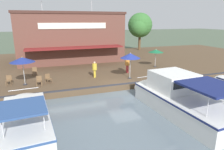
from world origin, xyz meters
name	(u,v)px	position (x,y,z in m)	size (l,w,h in m)	color
ground_plane	(124,91)	(0.00, 0.00, 0.00)	(220.00, 220.00, 0.00)	#4C5B47
quay_deck	(94,63)	(-11.00, 0.00, 0.30)	(22.00, 56.00, 0.60)	brown
quay_edge_fender	(124,84)	(-0.10, 0.00, 0.65)	(0.20, 50.40, 0.10)	#2D2D33
waterfront_restaurant	(69,36)	(-13.91, -2.76, 3.88)	(10.57, 13.85, 8.64)	brown
patio_umbrella_back_row	(22,60)	(-2.88, -8.29, 2.84)	(2.07, 2.07, 2.50)	#B7B7B7
patio_umbrella_by_entrance	(156,51)	(-5.26, 6.25, 2.54)	(1.81, 1.81, 2.17)	#B7B7B7
patio_umbrella_near_quay_edge	(130,56)	(-1.65, 1.24, 2.84)	(1.92, 1.92, 2.52)	#B7B7B7
cafe_chair_back_row_seat	(48,78)	(-2.68, -6.33, 1.08)	(0.59, 0.59, 0.85)	brown
cafe_chair_beside_entrance	(39,80)	(-2.21, -7.09, 1.08)	(0.48, 0.48, 0.85)	brown
cafe_chair_facing_river	(9,80)	(-3.30, -9.59, 1.08)	(0.48, 0.48, 0.85)	brown
cafe_chair_mid_patio	(35,71)	(-5.89, -7.53, 1.08)	(0.48, 0.48, 0.85)	brown
person_at_quay_edge	(127,63)	(-3.73, 1.88, 1.70)	(0.49, 0.49, 1.74)	#B23338
person_mid_patio	(95,68)	(-3.10, -1.91, 1.60)	(0.45, 0.45, 1.61)	gold
motorboat_fourth_along	(26,117)	(3.94, -7.85, 0.71)	(7.54, 2.89, 2.18)	silver
motorboat_second_along	(176,96)	(4.62, 1.94, 0.97)	(9.11, 3.76, 2.52)	white
tree_upstream_bank	(140,26)	(-18.87, 10.92, 5.08)	(4.75, 4.52, 6.87)	brown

